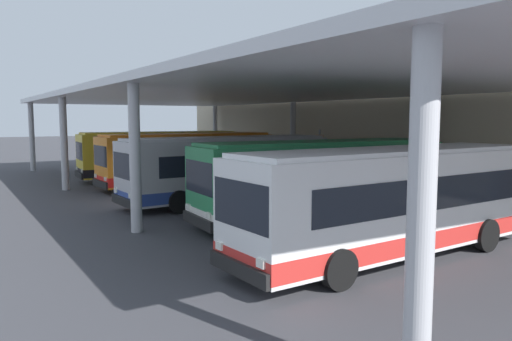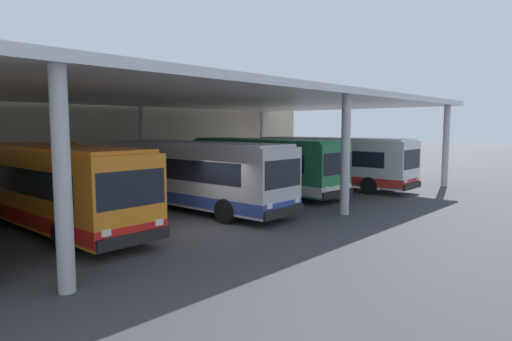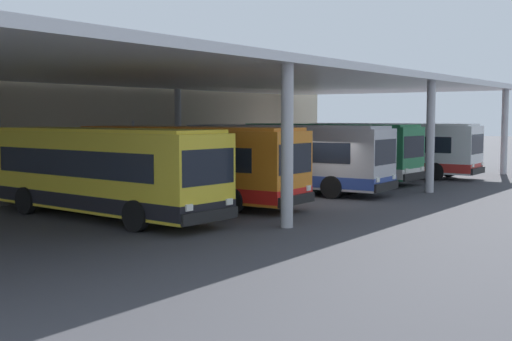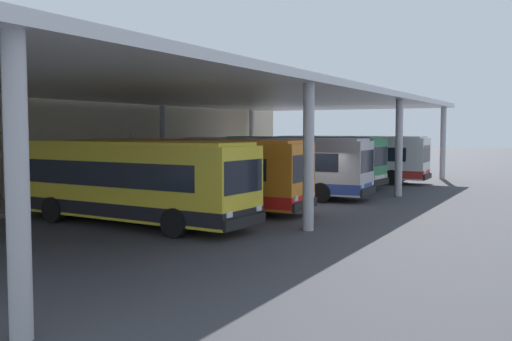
# 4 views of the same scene
# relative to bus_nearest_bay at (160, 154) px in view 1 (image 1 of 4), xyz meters

# --- Properties ---
(ground_plane) EXTENTS (200.00, 200.00, 0.00)m
(ground_plane) POSITION_rel_bus_nearest_bay_xyz_m (8.24, -4.00, -1.66)
(ground_plane) COLOR #3D3D42
(platform_kerb) EXTENTS (42.00, 4.50, 0.18)m
(platform_kerb) POSITION_rel_bus_nearest_bay_xyz_m (8.24, 7.75, -1.57)
(platform_kerb) COLOR gray
(platform_kerb) RESTS_ON ground
(station_building_facade) EXTENTS (48.00, 1.60, 8.25)m
(station_building_facade) POSITION_rel_bus_nearest_bay_xyz_m (8.24, 11.00, 2.47)
(station_building_facade) COLOR #C1B293
(station_building_facade) RESTS_ON ground
(canopy_shelter) EXTENTS (40.00, 17.00, 5.55)m
(canopy_shelter) POSITION_rel_bus_nearest_bay_xyz_m (8.24, 1.50, 3.66)
(canopy_shelter) COLOR silver
(canopy_shelter) RESTS_ON ground
(bus_nearest_bay) EXTENTS (3.11, 10.65, 3.17)m
(bus_nearest_bay) POSITION_rel_bus_nearest_bay_xyz_m (0.00, 0.00, 0.00)
(bus_nearest_bay) COLOR yellow
(bus_nearest_bay) RESTS_ON ground
(bus_second_bay) EXTENTS (2.93, 10.60, 3.17)m
(bus_second_bay) POSITION_rel_bus_nearest_bay_xyz_m (4.51, 0.01, 0.00)
(bus_second_bay) COLOR orange
(bus_second_bay) RESTS_ON ground
(bus_middle_bay) EXTENTS (3.00, 10.62, 3.17)m
(bus_middle_bay) POSITION_rel_bus_nearest_bay_xyz_m (10.67, -0.67, 0.00)
(bus_middle_bay) COLOR #B7B7BC
(bus_middle_bay) RESTS_ON ground
(bus_far_bay) EXTENTS (3.11, 10.65, 3.17)m
(bus_far_bay) POSITION_rel_bus_nearest_bay_xyz_m (16.55, 0.25, 0.00)
(bus_far_bay) COLOR #28844C
(bus_far_bay) RESTS_ON ground
(bus_departing) EXTENTS (2.96, 10.60, 3.17)m
(bus_departing) POSITION_rel_bus_nearest_bay_xyz_m (21.47, -1.26, 0.00)
(bus_departing) COLOR white
(bus_departing) RESTS_ON ground
(bench_waiting) EXTENTS (1.80, 0.45, 0.92)m
(bench_waiting) POSITION_rel_bus_nearest_bay_xyz_m (-1.25, 7.81, -0.99)
(bench_waiting) COLOR #4C515B
(bench_waiting) RESTS_ON platform_kerb
(trash_bin) EXTENTS (0.52, 0.52, 0.98)m
(trash_bin) POSITION_rel_bus_nearest_bay_xyz_m (-5.19, 8.10, -0.98)
(trash_bin) COLOR maroon
(trash_bin) RESTS_ON platform_kerb
(banner_sign) EXTENTS (0.70, 0.12, 3.20)m
(banner_sign) POSITION_rel_bus_nearest_bay_xyz_m (8.22, 6.94, 0.32)
(banner_sign) COLOR #B2B2B7
(banner_sign) RESTS_ON platform_kerb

